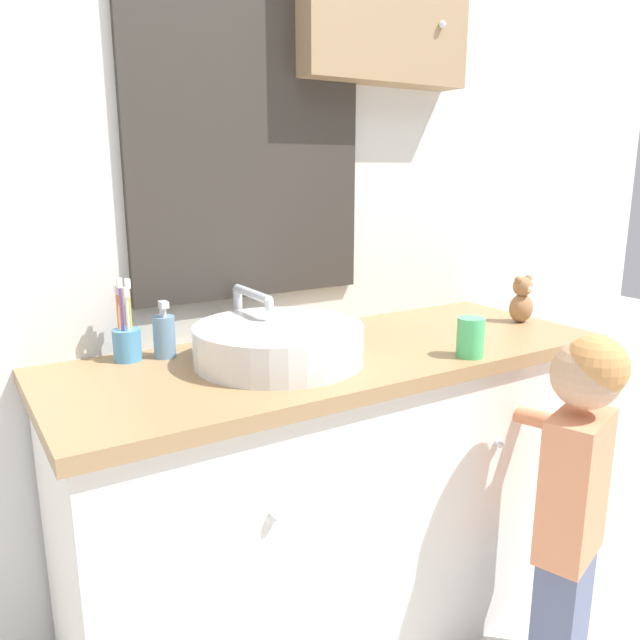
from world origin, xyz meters
TOP-DOWN VIEW (x-y plane):
  - wall_back at (0.01, 0.62)m, footprint 3.20×0.18m
  - vanity_counter at (0.00, 0.33)m, footprint 1.41×0.54m
  - sink_basin at (-0.17, 0.33)m, footprint 0.40×0.45m
  - toothbrush_holder at (-0.46, 0.53)m, footprint 0.06×0.06m
  - soap_dispenser at (-0.38, 0.51)m, footprint 0.05×0.05m
  - child_figure at (0.38, -0.09)m, footprint 0.22×0.44m
  - teddy_bear at (0.63, 0.30)m, footprint 0.08×0.06m
  - drinking_cup at (0.24, 0.13)m, footprint 0.07×0.07m

SIDE VIEW (x-z plane):
  - vanity_counter at x=0.00m, z-range 0.00..0.80m
  - child_figure at x=0.38m, z-range 0.08..0.97m
  - sink_basin at x=-0.17m, z-range 0.77..0.92m
  - drinking_cup at x=0.24m, z-range 0.80..0.89m
  - toothbrush_holder at x=-0.46m, z-range 0.75..0.95m
  - soap_dispenser at x=-0.38m, z-range 0.78..0.92m
  - teddy_bear at x=0.63m, z-range 0.79..0.93m
  - wall_back at x=0.01m, z-range 0.04..2.54m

